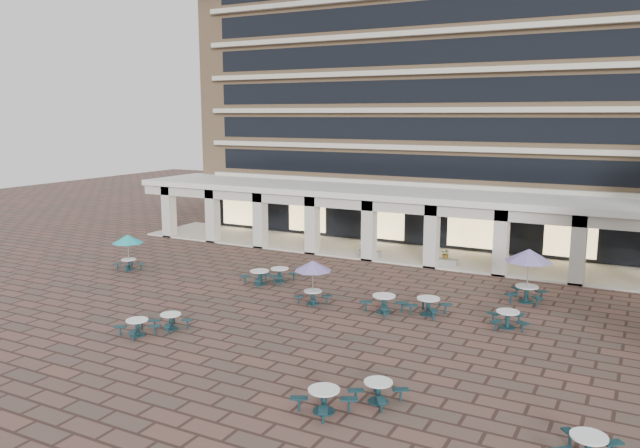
% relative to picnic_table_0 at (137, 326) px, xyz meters
% --- Properties ---
extents(ground, '(120.00, 120.00, 0.00)m').
position_rel_picnic_table_0_xyz_m(ground, '(5.23, 5.34, -0.43)').
color(ground, brown).
rests_on(ground, ground).
extents(apartment_building, '(40.00, 15.50, 25.20)m').
position_rel_picnic_table_0_xyz_m(apartment_building, '(5.23, 30.80, 12.18)').
color(apartment_building, tan).
rests_on(apartment_building, ground).
extents(retail_arcade, '(42.00, 6.60, 4.40)m').
position_rel_picnic_table_0_xyz_m(retail_arcade, '(5.23, 20.13, 2.57)').
color(retail_arcade, white).
rests_on(retail_arcade, ground).
extents(picnic_table_0, '(1.86, 1.86, 0.71)m').
position_rel_picnic_table_0_xyz_m(picnic_table_0, '(0.00, 0.00, 0.00)').
color(picnic_table_0, '#123138').
rests_on(picnic_table_0, ground).
extents(picnic_table_2, '(2.08, 2.08, 0.78)m').
position_rel_picnic_table_0_xyz_m(picnic_table_2, '(10.34, -2.45, 0.04)').
color(picnic_table_2, '#123138').
rests_on(picnic_table_2, ground).
extents(picnic_table_3, '(1.88, 1.88, 0.72)m').
position_rel_picnic_table_0_xyz_m(picnic_table_3, '(11.60, -0.99, 0.01)').
color(picnic_table_3, '#123138').
rests_on(picnic_table_3, ground).
extents(picnic_table_4, '(1.89, 1.89, 2.18)m').
position_rel_picnic_table_0_xyz_m(picnic_table_4, '(-8.77, 8.36, 1.43)').
color(picnic_table_4, '#123138').
rests_on(picnic_table_4, ground).
extents(picnic_table_5, '(1.80, 1.80, 0.70)m').
position_rel_picnic_table_0_xyz_m(picnic_table_5, '(0.72, 1.31, -0.01)').
color(picnic_table_5, '#123138').
rests_on(picnic_table_5, ground).
extents(picnic_table_6, '(1.92, 1.92, 2.22)m').
position_rel_picnic_table_0_xyz_m(picnic_table_6, '(4.50, 7.54, 1.46)').
color(picnic_table_6, '#123138').
rests_on(picnic_table_6, ground).
extents(picnic_table_7, '(1.78, 1.78, 0.76)m').
position_rel_picnic_table_0_xyz_m(picnic_table_7, '(18.07, -1.63, 0.03)').
color(picnic_table_7, '#123138').
rests_on(picnic_table_7, ground).
extents(picnic_table_8, '(2.14, 2.14, 0.80)m').
position_rel_picnic_table_0_xyz_m(picnic_table_8, '(0.13, 9.32, 0.05)').
color(picnic_table_8, '#123138').
rests_on(picnic_table_8, ground).
extents(picnic_table_9, '(2.27, 2.27, 0.84)m').
position_rel_picnic_table_0_xyz_m(picnic_table_9, '(8.16, 7.98, 0.08)').
color(picnic_table_9, '#123138').
rests_on(picnic_table_9, ground).
extents(picnic_table_10, '(2.06, 2.06, 0.82)m').
position_rel_picnic_table_0_xyz_m(picnic_table_10, '(10.17, 8.60, 0.07)').
color(picnic_table_10, '#123138').
rests_on(picnic_table_10, ground).
extents(picnic_table_11, '(2.37, 2.37, 2.74)m').
position_rel_picnic_table_0_xyz_m(picnic_table_11, '(13.94, 12.86, 1.90)').
color(picnic_table_11, '#123138').
rests_on(picnic_table_11, ground).
extents(picnic_table_12, '(1.96, 1.96, 0.77)m').
position_rel_picnic_table_0_xyz_m(picnic_table_12, '(0.78, 10.41, 0.04)').
color(picnic_table_12, '#123138').
rests_on(picnic_table_12, ground).
extents(picnic_table_13, '(2.05, 2.05, 0.77)m').
position_rel_picnic_table_0_xyz_m(picnic_table_13, '(13.88, 8.47, 0.03)').
color(picnic_table_13, '#123138').
rests_on(picnic_table_13, ground).
extents(planter_left, '(1.50, 0.79, 1.25)m').
position_rel_picnic_table_0_xyz_m(planter_left, '(2.97, 18.24, 0.07)').
color(planter_left, gray).
rests_on(planter_left, ground).
extents(planter_right, '(1.50, 0.61, 1.17)m').
position_rel_picnic_table_0_xyz_m(planter_right, '(8.12, 18.24, 0.01)').
color(planter_right, gray).
rests_on(planter_right, ground).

